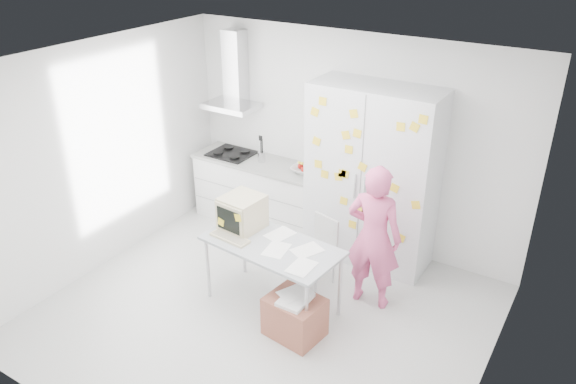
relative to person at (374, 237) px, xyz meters
The scene contains 10 objects.
floor 1.47m from the person, 135.79° to the right, with size 4.50×4.00×0.02m, color silver.
walls 1.02m from the person, behind, with size 4.52×4.01×2.70m.
ceiling 2.23m from the person, 135.79° to the right, with size 4.50×4.00×0.02m, color white.
counter_run 2.26m from the person, 157.35° to the left, with size 1.84×0.63×1.28m.
range_hood 2.93m from the person, 158.38° to the left, with size 0.70×0.48×1.01m.
tall_cabinet 0.97m from the person, 116.34° to the left, with size 1.50×0.68×2.20m.
person is the anchor object (origin of this frame).
desk 1.30m from the person, 153.99° to the right, with size 1.53×0.87×1.17m.
chair 0.76m from the person, behind, with size 0.45×0.45×0.82m.
cardboard_box 1.17m from the person, 114.57° to the right, with size 0.60×0.51×0.48m.
Camera 1 is at (2.77, -3.98, 3.90)m, focal length 35.00 mm.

